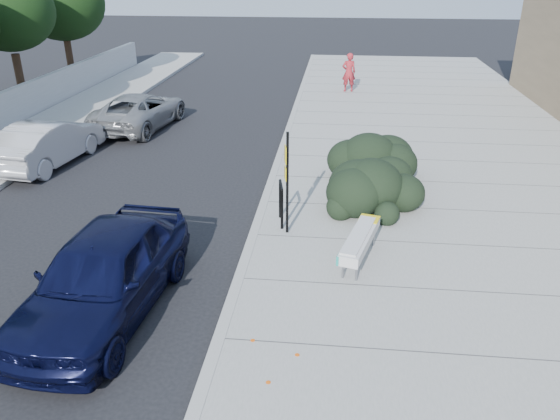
{
  "coord_description": "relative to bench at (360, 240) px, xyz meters",
  "views": [
    {
      "loc": [
        1.89,
        -9.57,
        6.15
      ],
      "look_at": [
        0.69,
        1.63,
        1.0
      ],
      "focal_mm": 35.0,
      "sensor_mm": 36.0,
      "label": 1
    }
  ],
  "objects": [
    {
      "name": "curb_near",
      "position": [
        -2.5,
        4.0,
        -0.58
      ],
      "size": [
        0.22,
        50.0,
        0.17
      ],
      "primitive_type": "cube",
      "color": "#9E9E99",
      "rests_on": "ground"
    },
    {
      "name": "wagon_silver",
      "position": [
        -10.0,
        5.68,
        0.07
      ],
      "size": [
        2.08,
        4.64,
        1.48
      ],
      "primitive_type": "imported",
      "rotation": [
        0.0,
        0.0,
        3.02
      ],
      "color": "#B0B0B5",
      "rests_on": "ground"
    },
    {
      "name": "sign_post",
      "position": [
        -1.71,
        1.22,
        0.91
      ],
      "size": [
        0.12,
        0.29,
        2.52
      ],
      "rotation": [
        0.0,
        0.0,
        0.19
      ],
      "color": "black",
      "rests_on": "sidewalk_near"
    },
    {
      "name": "tree_far_f",
      "position": [
        -15.0,
        18.0,
        3.52
      ],
      "size": [
        4.4,
        4.4,
        6.07
      ],
      "color": "#332114",
      "rests_on": "ground"
    },
    {
      "name": "pedestrian",
      "position": [
        -0.12,
        17.29,
        0.43
      ],
      "size": [
        0.76,
        0.57,
        1.9
      ],
      "primitive_type": "imported",
      "rotation": [
        0.0,
        0.0,
        3.33
      ],
      "color": "maroon",
      "rests_on": "sidewalk_near"
    },
    {
      "name": "suv_silver",
      "position": [
        -8.5,
        10.26,
        0.03
      ],
      "size": [
        2.93,
        5.28,
        1.4
      ],
      "primitive_type": "imported",
      "rotation": [
        0.0,
        0.0,
        3.01
      ],
      "color": "gray",
      "rests_on": "ground"
    },
    {
      "name": "bench",
      "position": [
        0.0,
        0.0,
        0.0
      ],
      "size": [
        0.99,
        2.19,
        0.65
      ],
      "rotation": [
        0.0,
        0.0,
        -0.26
      ],
      "color": "gray",
      "rests_on": "sidewalk_near"
    },
    {
      "name": "hedge",
      "position": [
        0.52,
        3.99,
        0.27
      ],
      "size": [
        3.03,
        4.57,
        1.57
      ],
      "primitive_type": "ellipsoid",
      "rotation": [
        0.0,
        0.0,
        0.24
      ],
      "color": "black",
      "rests_on": "sidewalk_near"
    },
    {
      "name": "ground",
      "position": [
        -2.5,
        -1.0,
        -0.67
      ],
      "size": [
        120.0,
        120.0,
        0.0
      ],
      "primitive_type": "plane",
      "color": "black",
      "rests_on": "ground"
    },
    {
      "name": "tree_far_e",
      "position": [
        -15.0,
        13.0,
        3.52
      ],
      "size": [
        4.0,
        4.0,
        5.9
      ],
      "color": "#332114",
      "rests_on": "ground"
    },
    {
      "name": "sidewalk_near",
      "position": [
        3.1,
        4.0,
        -0.59
      ],
      "size": [
        11.2,
        50.0,
        0.15
      ],
      "primitive_type": "cube",
      "color": "gray",
      "rests_on": "ground"
    },
    {
      "name": "bike_rack",
      "position": [
        -1.9,
        1.73,
        0.12
      ],
      "size": [
        0.18,
        0.71,
        1.05
      ],
      "rotation": [
        0.0,
        0.0,
        0.17
      ],
      "color": "black",
      "rests_on": "sidewalk_near"
    },
    {
      "name": "sedan_navy",
      "position": [
        -4.81,
        -2.24,
        0.17
      ],
      "size": [
        2.35,
        5.05,
        1.68
      ],
      "primitive_type": "imported",
      "rotation": [
        0.0,
        0.0,
        -0.08
      ],
      "color": "black",
      "rests_on": "ground"
    },
    {
      "name": "curb_far",
      "position": [
        -10.5,
        4.0,
        -0.58
      ],
      "size": [
        0.22,
        50.0,
        0.17
      ],
      "primitive_type": "cube",
      "color": "#9E9E99",
      "rests_on": "ground"
    }
  ]
}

